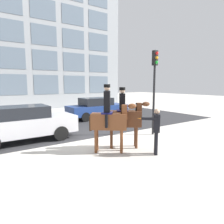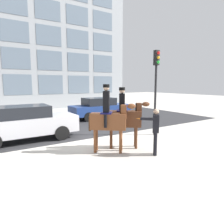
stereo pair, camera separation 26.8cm
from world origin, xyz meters
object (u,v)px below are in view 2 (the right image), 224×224
Objects in this scene: mounted_horse_companion at (124,117)px; pedestrian_bystander at (155,128)px; street_car_near_lane at (25,123)px; mounted_horse_lead at (109,119)px; traffic_light at (156,79)px; street_car_far_lane at (100,108)px.

pedestrian_bystander is at bearing -38.55° from mounted_horse_companion.
street_car_near_lane is at bearing -7.49° from pedestrian_bystander.
mounted_horse_lead is 4.15m from street_car_near_lane.
traffic_light is at bearing 54.46° from mounted_horse_lead.
pedestrian_bystander is (1.23, -1.20, -0.28)m from mounted_horse_lead.
traffic_light reaches higher than pedestrian_bystander.
street_car_far_lane is at bearing 101.91° from mounted_horse_lead.
mounted_horse_lead is 1.51× the size of pedestrian_bystander.
pedestrian_bystander is 0.38× the size of street_car_near_lane.
pedestrian_bystander is at bearing -134.43° from traffic_light.
pedestrian_bystander is 0.38× the size of street_car_far_lane.
traffic_light is at bearing -90.86° from street_car_far_lane.
pedestrian_bystander is at bearing -51.42° from street_car_near_lane.
mounted_horse_lead reaches higher than pedestrian_bystander.
street_car_far_lane is at bearing 102.11° from mounted_horse_companion.
street_car_far_lane is 6.20m from traffic_light.
mounted_horse_companion reaches higher than pedestrian_bystander.
street_car_far_lane is (5.83, 3.46, -0.03)m from street_car_near_lane.
mounted_horse_lead is at bearing -164.09° from traffic_light.
street_car_near_lane is 6.78m from street_car_far_lane.
mounted_horse_lead is at bearing -138.23° from mounted_horse_companion.
mounted_horse_companion is 0.58× the size of traffic_light.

